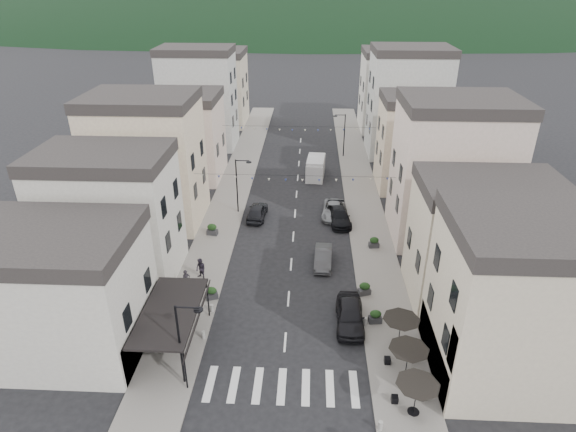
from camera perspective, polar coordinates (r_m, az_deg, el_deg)
name	(u,v)px	position (r m, az deg, el deg)	size (l,w,h in m)	color
ground	(280,412)	(30.43, -0.99, -22.25)	(700.00, 700.00, 0.00)	black
sidewalk_left	(234,189)	(57.39, -6.47, 3.19)	(4.00, 76.00, 0.12)	slate
sidewalk_right	(361,192)	(57.01, 8.61, 2.89)	(4.00, 76.00, 0.12)	slate
hill_backdrop	(310,14)	(320.66, 2.67, 22.83)	(640.00, 360.00, 70.00)	black
boutique_building	(48,298)	(35.57, -26.57, -8.66)	(12.00, 8.00, 8.00)	#BCB7AC
bistro_building	(524,309)	(32.61, 26.20, -9.82)	(10.00, 8.00, 10.00)	#BFB198
boutique_awning	(174,312)	(32.99, -13.37, -11.05)	(3.77, 7.50, 3.28)	black
buildings_row_left	(182,125)	(62.09, -12.46, 10.54)	(10.20, 54.16, 14.00)	#BCB7AC
buildings_row_right	(420,129)	(60.28, 15.37, 9.92)	(10.20, 54.16, 14.50)	#BFB198
cafe_terrace	(408,352)	(31.29, 14.08, -15.41)	(2.50, 8.10, 2.53)	black
streetlamp_left_near	(184,337)	(30.05, -12.28, -13.84)	(1.70, 0.56, 6.00)	black
streetlamp_left_far	(239,181)	(50.26, -5.80, 4.20)	(1.70, 0.56, 6.00)	black
streetlamp_right_far	(342,131)	(66.83, 6.47, 9.99)	(1.70, 0.56, 6.00)	black
bollards	(285,342)	(33.98, -0.39, -14.75)	(11.66, 10.26, 0.60)	gray
bunting_near	(294,179)	(45.32, 0.71, 4.41)	(19.00, 0.28, 0.62)	black
bunting_far	(299,129)	(60.40, 1.27, 10.24)	(19.00, 0.28, 0.62)	black
parked_car_a	(350,315)	(35.85, 7.35, -11.53)	(2.00, 4.97, 1.69)	black
parked_car_b	(323,257)	(42.39, 4.18, -4.91)	(1.47, 4.22, 1.39)	#353538
parked_car_c	(334,210)	(50.73, 5.42, 0.71)	(2.30, 5.00, 1.39)	gray
parked_car_d	(339,216)	(49.46, 6.11, -0.01)	(2.01, 4.95, 1.44)	black
parked_car_e	(257,211)	(50.16, -3.68, 0.55)	(1.81, 4.50, 1.53)	black
delivery_van	(316,167)	(60.49, 3.29, 5.81)	(2.50, 5.44, 2.54)	#BBBBBD
pedestrian_a	(186,280)	(39.69, -11.95, -7.43)	(0.64, 0.42, 1.76)	black
pedestrian_b	(201,269)	(40.72, -10.30, -6.19)	(0.91, 0.71, 1.88)	#241F2A
planter_la	(212,293)	(38.50, -9.04, -9.00)	(1.07, 0.82, 1.06)	#29282B
planter_lb	(212,229)	(47.32, -8.98, -1.58)	(1.12, 0.74, 1.16)	#2E2E30
planter_ra	(375,316)	(36.32, 10.32, -11.64)	(1.00, 0.63, 1.06)	#29292B
planter_rb	(365,289)	(38.95, 9.06, -8.50)	(1.09, 0.81, 1.09)	#333235
planter_rc	(374,242)	(45.37, 10.16, -3.09)	(0.99, 0.61, 1.05)	#2C2C2F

